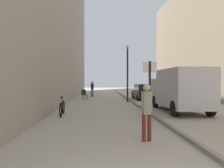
% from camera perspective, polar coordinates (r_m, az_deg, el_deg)
% --- Properties ---
extents(ground_plane, '(80.00, 80.00, 0.00)m').
position_cam_1_polar(ground_plane, '(13.63, 1.05, -6.52)').
color(ground_plane, '#A8A093').
extents(kerb_strip, '(0.16, 40.00, 0.12)m').
position_cam_1_polar(kerb_strip, '(13.83, 7.63, -6.17)').
color(kerb_strip, gray).
rests_on(kerb_strip, ground_plane).
extents(pedestrian_main_foreground, '(0.33, 0.24, 1.70)m').
position_cam_1_polar(pedestrian_main_foreground, '(22.52, -5.50, -1.10)').
color(pedestrian_main_foreground, '#2D3851').
rests_on(pedestrian_main_foreground, ground_plane).
extents(pedestrian_mid_block, '(0.33, 0.22, 1.67)m').
position_cam_1_polar(pedestrian_mid_block, '(6.09, 9.58, -6.60)').
color(pedestrian_mid_block, maroon).
rests_on(pedestrian_mid_block, ground_plane).
extents(delivery_van, '(2.04, 5.04, 2.41)m').
position_cam_1_polar(delivery_van, '(12.38, 18.15, -1.31)').
color(delivery_van, '#B7B7BC').
rests_on(delivery_van, ground_plane).
extents(parked_car, '(1.84, 4.20, 1.45)m').
position_cam_1_polar(parked_car, '(19.96, 8.87, -2.13)').
color(parked_car, black).
rests_on(parked_car, ground_plane).
extents(street_sign_post, '(0.60, 0.10, 2.60)m').
position_cam_1_polar(street_sign_post, '(8.98, 10.42, -0.47)').
color(street_sign_post, black).
rests_on(street_sign_post, ground_plane).
extents(lamp_post, '(0.28, 0.28, 4.76)m').
position_cam_1_polar(lamp_post, '(17.33, 4.32, 4.08)').
color(lamp_post, black).
rests_on(lamp_post, ground_plane).
extents(bicycle_leaning, '(0.16, 1.77, 0.98)m').
position_cam_1_polar(bicycle_leaning, '(10.69, -13.64, -6.53)').
color(bicycle_leaning, black).
rests_on(bicycle_leaning, ground_plane).
extents(cafe_chair_near_window, '(0.60, 0.60, 0.94)m').
position_cam_1_polar(cafe_chair_near_window, '(19.13, -7.72, -2.75)').
color(cafe_chair_near_window, black).
rests_on(cafe_chair_near_window, ground_plane).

